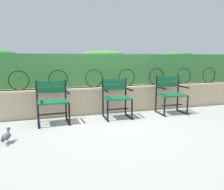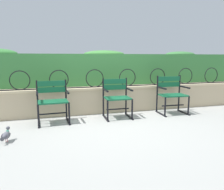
{
  "view_description": "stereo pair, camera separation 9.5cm",
  "coord_description": "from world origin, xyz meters",
  "px_view_note": "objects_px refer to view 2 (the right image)",
  "views": [
    {
      "loc": [
        -1.32,
        -4.1,
        1.3
      ],
      "look_at": [
        0.0,
        0.11,
        0.55
      ],
      "focal_mm": 35.28,
      "sensor_mm": 36.0,
      "label": 1
    },
    {
      "loc": [
        -1.23,
        -4.12,
        1.3
      ],
      "look_at": [
        0.0,
        0.11,
        0.55
      ],
      "focal_mm": 35.28,
      "sensor_mm": 36.0,
      "label": 2
    }
  ],
  "objects_px": {
    "park_chair_right": "(172,93)",
    "pigeon_near_chairs": "(6,135)",
    "park_chair_left": "(53,100)",
    "park_chair_centre": "(117,97)"
  },
  "relations": [
    {
      "from": "park_chair_left",
      "to": "pigeon_near_chairs",
      "type": "bearing_deg",
      "value": -129.05
    },
    {
      "from": "park_chair_centre",
      "to": "pigeon_near_chairs",
      "type": "distance_m",
      "value": 2.31
    },
    {
      "from": "pigeon_near_chairs",
      "to": "park_chair_centre",
      "type": "bearing_deg",
      "value": 23.7
    },
    {
      "from": "park_chair_left",
      "to": "park_chair_centre",
      "type": "relative_size",
      "value": 1.0
    },
    {
      "from": "park_chair_centre",
      "to": "pigeon_near_chairs",
      "type": "xyz_separation_m",
      "value": [
        -2.09,
        -0.92,
        -0.35
      ]
    },
    {
      "from": "park_chair_centre",
      "to": "park_chair_right",
      "type": "height_order",
      "value": "park_chair_right"
    },
    {
      "from": "park_chair_left",
      "to": "pigeon_near_chairs",
      "type": "xyz_separation_m",
      "value": [
        -0.74,
        -0.91,
        -0.35
      ]
    },
    {
      "from": "park_chair_right",
      "to": "pigeon_near_chairs",
      "type": "xyz_separation_m",
      "value": [
        -3.45,
        -0.91,
        -0.36
      ]
    },
    {
      "from": "park_chair_centre",
      "to": "park_chair_right",
      "type": "distance_m",
      "value": 1.35
    },
    {
      "from": "park_chair_left",
      "to": "pigeon_near_chairs",
      "type": "height_order",
      "value": "park_chair_left"
    }
  ]
}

